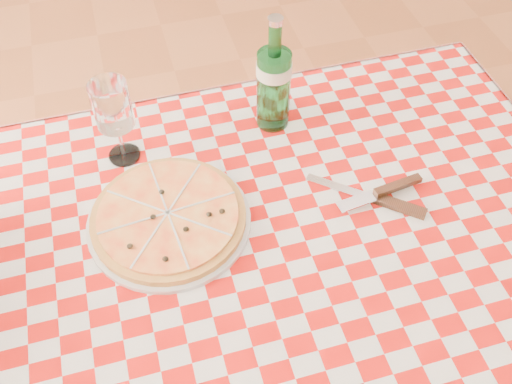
% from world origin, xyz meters
% --- Properties ---
extents(dining_table, '(1.20, 0.80, 0.75)m').
position_xyz_m(dining_table, '(0.00, 0.00, 0.66)').
color(dining_table, brown).
rests_on(dining_table, ground).
extents(tablecloth, '(1.30, 0.90, 0.01)m').
position_xyz_m(tablecloth, '(0.00, 0.00, 0.75)').
color(tablecloth, '#AB0E0A').
rests_on(tablecloth, dining_table).
extents(pizza_plate, '(0.35, 0.35, 0.04)m').
position_xyz_m(pizza_plate, '(-0.19, 0.08, 0.78)').
color(pizza_plate, '#C08840').
rests_on(pizza_plate, tablecloth).
extents(water_bottle, '(0.08, 0.08, 0.27)m').
position_xyz_m(water_bottle, '(0.09, 0.30, 0.89)').
color(water_bottle, '#1A6A2B').
rests_on(water_bottle, tablecloth).
extents(wine_glass, '(0.10, 0.10, 0.20)m').
position_xyz_m(wine_glass, '(-0.25, 0.28, 0.86)').
color(wine_glass, white).
rests_on(wine_glass, tablecloth).
extents(cutlery, '(0.31, 0.27, 0.03)m').
position_xyz_m(cutlery, '(0.22, 0.02, 0.77)').
color(cutlery, silver).
rests_on(cutlery, tablecloth).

